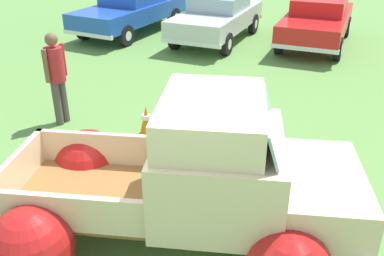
{
  "coord_description": "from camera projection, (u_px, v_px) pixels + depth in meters",
  "views": [
    {
      "loc": [
        1.4,
        -4.17,
        3.74
      ],
      "look_at": [
        0.0,
        1.3,
        0.9
      ],
      "focal_mm": 40.0,
      "sensor_mm": 36.0,
      "label": 1
    }
  ],
  "objects": [
    {
      "name": "ground_plane",
      "position": [
        168.0,
        232.0,
        5.59
      ],
      "size": [
        80.0,
        80.0,
        0.0
      ],
      "primitive_type": "plane",
      "color": "#609347"
    },
    {
      "name": "vintage_pickup_truck",
      "position": [
        197.0,
        186.0,
        5.21
      ],
      "size": [
        4.82,
        3.21,
        1.96
      ],
      "rotation": [
        0.0,
        0.0,
        0.13
      ],
      "color": "black",
      "rests_on": "ground"
    },
    {
      "name": "show_car_0",
      "position": [
        132.0,
        9.0,
        14.67
      ],
      "size": [
        2.9,
        5.02,
        1.43
      ],
      "rotation": [
        0.0,
        0.0,
        -1.81
      ],
      "color": "black",
      "rests_on": "ground"
    },
    {
      "name": "show_car_1",
      "position": [
        217.0,
        16.0,
        13.71
      ],
      "size": [
        2.51,
        4.6,
        1.43
      ],
      "rotation": [
        0.0,
        0.0,
        -1.73
      ],
      "color": "black",
      "rests_on": "ground"
    },
    {
      "name": "show_car_2",
      "position": [
        317.0,
        19.0,
        13.31
      ],
      "size": [
        2.46,
        4.72,
        1.43
      ],
      "rotation": [
        0.0,
        0.0,
        -1.71
      ],
      "color": "black",
      "rests_on": "ground"
    },
    {
      "name": "spectator_0",
      "position": [
        56.0,
        73.0,
        8.08
      ],
      "size": [
        0.41,
        0.54,
        1.8
      ],
      "rotation": [
        0.0,
        0.0,
        6.03
      ],
      "color": "#4C4742",
      "rests_on": "ground"
    },
    {
      "name": "lane_cone_0",
      "position": [
        146.0,
        122.0,
        7.83
      ],
      "size": [
        0.36,
        0.36,
        0.63
      ],
      "color": "black",
      "rests_on": "ground"
    }
  ]
}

